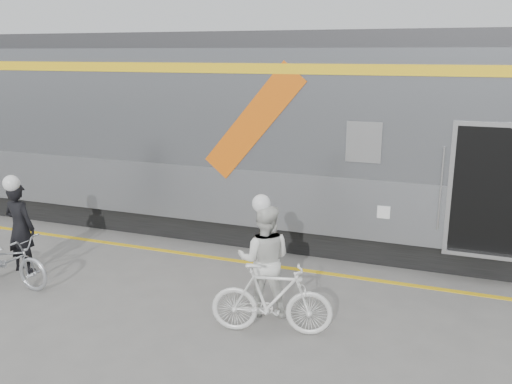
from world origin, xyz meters
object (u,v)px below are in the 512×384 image
at_px(bicycle_right, 272,299).
at_px(woman, 264,260).
at_px(man, 20,228).
at_px(bicycle_left, 7,260).

bearing_deg(bicycle_right, woman, 15.65).
height_order(woman, bicycle_right, woman).
distance_m(man, woman, 4.47).
xyz_separation_m(bicycle_left, woman, (4.27, 0.55, 0.38)).
relative_size(woman, bicycle_right, 0.99).
height_order(man, bicycle_right, man).
bearing_deg(man, woman, -177.05).
height_order(man, woman, woman).
bearing_deg(man, bicycle_left, 112.89).
bearing_deg(bicycle_right, bicycle_left, 77.08).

